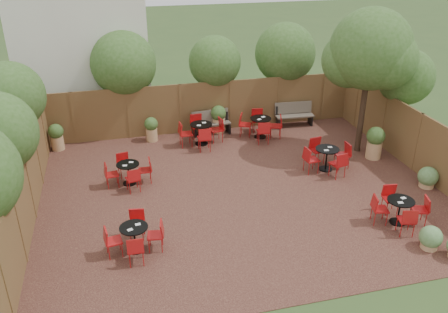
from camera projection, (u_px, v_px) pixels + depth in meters
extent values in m
plane|color=#354F23|center=(241.00, 191.00, 14.35)|extent=(80.00, 80.00, 0.00)
cube|color=#381917|center=(241.00, 191.00, 14.34)|extent=(12.00, 10.00, 0.02)
cube|color=brown|center=(206.00, 107.00, 18.27)|extent=(12.00, 0.08, 2.00)
cube|color=brown|center=(29.00, 186.00, 12.60)|extent=(0.08, 10.00, 2.00)
cube|color=brown|center=(417.00, 142.00, 15.22)|extent=(0.08, 10.00, 2.00)
cube|color=silver|center=(79.00, 21.00, 18.59)|extent=(5.00, 4.00, 8.00)
sphere|color=#30531B|center=(10.00, 96.00, 14.37)|extent=(2.14, 2.14, 2.14)
sphere|color=#30531B|center=(123.00, 64.00, 17.47)|extent=(2.46, 2.46, 2.46)
sphere|color=#30531B|center=(215.00, 62.00, 18.20)|extent=(2.05, 2.05, 2.05)
sphere|color=#30531B|center=(285.00, 53.00, 18.98)|extent=(2.47, 2.47, 2.47)
sphere|color=#30531B|center=(406.00, 77.00, 16.40)|extent=(1.98, 1.98, 1.98)
cylinder|color=black|center=(364.00, 99.00, 16.13)|extent=(0.24, 0.24, 3.89)
sphere|color=#30531B|center=(371.00, 49.00, 15.36)|extent=(2.73, 2.73, 2.73)
sphere|color=#30531B|center=(350.00, 60.00, 15.79)|extent=(1.91, 1.91, 1.91)
sphere|color=#30531B|center=(387.00, 59.00, 15.22)|extent=(1.99, 1.99, 1.99)
cube|color=brown|center=(211.00, 124.00, 18.14)|extent=(1.54, 0.61, 0.05)
cube|color=brown|center=(210.00, 116.00, 18.20)|extent=(1.50, 0.27, 0.45)
cube|color=black|center=(194.00, 131.00, 18.09)|extent=(0.11, 0.45, 0.40)
cube|color=black|center=(228.00, 128.00, 18.39)|extent=(0.11, 0.45, 0.40)
cube|color=brown|center=(295.00, 116.00, 18.90)|extent=(1.58, 0.56, 0.05)
cube|color=brown|center=(293.00, 108.00, 18.95)|extent=(1.56, 0.22, 0.47)
cube|color=black|center=(278.00, 123.00, 18.85)|extent=(0.09, 0.47, 0.41)
cube|color=black|center=(310.00, 120.00, 19.15)|extent=(0.09, 0.47, 0.41)
cylinder|color=black|center=(325.00, 169.00, 15.60)|extent=(0.45, 0.45, 0.03)
cylinder|color=black|center=(326.00, 159.00, 15.44)|extent=(0.05, 0.05, 0.72)
cylinder|color=black|center=(327.00, 149.00, 15.28)|extent=(0.78, 0.78, 0.03)
cube|color=white|center=(330.00, 147.00, 15.37)|extent=(0.15, 0.11, 0.02)
cube|color=white|center=(326.00, 150.00, 15.14)|extent=(0.15, 0.11, 0.02)
cylinder|color=black|center=(136.00, 249.00, 11.66)|extent=(0.41, 0.41, 0.03)
cylinder|color=black|center=(135.00, 239.00, 11.52)|extent=(0.05, 0.05, 0.65)
cylinder|color=black|center=(134.00, 227.00, 11.37)|extent=(0.71, 0.71, 0.03)
cube|color=white|center=(138.00, 224.00, 11.45)|extent=(0.13, 0.09, 0.01)
cube|color=white|center=(130.00, 230.00, 11.24)|extent=(0.13, 0.09, 0.01)
cylinder|color=black|center=(397.00, 222.00, 12.76)|extent=(0.42, 0.42, 0.03)
cylinder|color=black|center=(399.00, 212.00, 12.62)|extent=(0.05, 0.05, 0.67)
cylinder|color=black|center=(401.00, 201.00, 12.47)|extent=(0.73, 0.73, 0.03)
cube|color=white|center=(403.00, 198.00, 12.55)|extent=(0.15, 0.12, 0.01)
cube|color=white|center=(401.00, 203.00, 12.33)|extent=(0.15, 0.12, 0.01)
cylinder|color=black|center=(260.00, 137.00, 18.06)|extent=(0.46, 0.46, 0.03)
cylinder|color=black|center=(260.00, 128.00, 17.89)|extent=(0.05, 0.05, 0.74)
cylinder|color=black|center=(261.00, 118.00, 17.73)|extent=(0.80, 0.80, 0.03)
cube|color=white|center=(263.00, 117.00, 17.82)|extent=(0.17, 0.14, 0.02)
cube|color=white|center=(259.00, 119.00, 17.58)|extent=(0.17, 0.14, 0.02)
cylinder|color=black|center=(130.00, 183.00, 14.73)|extent=(0.41, 0.41, 0.03)
cylinder|color=black|center=(129.00, 174.00, 14.59)|extent=(0.05, 0.05, 0.65)
cylinder|color=black|center=(128.00, 164.00, 14.44)|extent=(0.71, 0.71, 0.03)
cube|color=white|center=(131.00, 162.00, 14.52)|extent=(0.14, 0.10, 0.01)
cube|color=white|center=(125.00, 166.00, 14.31)|extent=(0.14, 0.10, 0.01)
cylinder|color=black|center=(202.00, 143.00, 17.48)|extent=(0.47, 0.47, 0.03)
cylinder|color=black|center=(201.00, 134.00, 17.31)|extent=(0.05, 0.05, 0.75)
cylinder|color=black|center=(201.00, 124.00, 17.14)|extent=(0.82, 0.82, 0.03)
cube|color=white|center=(204.00, 123.00, 17.23)|extent=(0.15, 0.11, 0.02)
cube|color=white|center=(199.00, 125.00, 16.99)|extent=(0.15, 0.11, 0.02)
cylinder|color=tan|center=(152.00, 135.00, 17.66)|extent=(0.43, 0.43, 0.49)
sphere|color=#30531B|center=(151.00, 124.00, 17.47)|extent=(0.51, 0.51, 0.51)
cylinder|color=tan|center=(218.00, 125.00, 18.41)|extent=(0.50, 0.50, 0.57)
sphere|color=#30531B|center=(218.00, 113.00, 18.18)|extent=(0.60, 0.60, 0.60)
cylinder|color=tan|center=(58.00, 143.00, 16.93)|extent=(0.45, 0.45, 0.52)
sphere|color=#30531B|center=(56.00, 131.00, 16.73)|extent=(0.54, 0.54, 0.54)
cylinder|color=tan|center=(374.00, 150.00, 16.29)|extent=(0.52, 0.52, 0.60)
sphere|color=#30531B|center=(376.00, 136.00, 16.05)|extent=(0.63, 0.63, 0.63)
cylinder|color=tan|center=(429.00, 245.00, 11.71)|extent=(0.42, 0.42, 0.19)
sphere|color=#507B3F|center=(431.00, 237.00, 11.61)|extent=(0.57, 0.57, 0.57)
cylinder|color=tan|center=(426.00, 184.00, 14.52)|extent=(0.45, 0.45, 0.21)
sphere|color=#507B3F|center=(428.00, 176.00, 14.40)|extent=(0.62, 0.62, 0.62)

